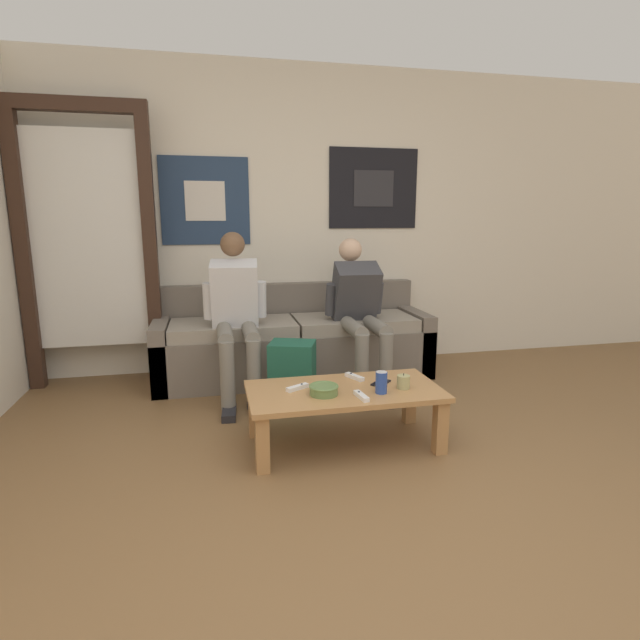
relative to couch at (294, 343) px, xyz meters
name	(u,v)px	position (x,y,z in m)	size (l,w,h in m)	color
ground_plane	(422,579)	(0.06, -2.49, -0.27)	(18.00, 18.00, 0.00)	brown
wall_back	(292,220)	(0.06, 0.36, 1.00)	(10.00, 0.07, 2.55)	silver
door_frame	(87,232)	(-1.55, 0.14, 0.92)	(1.00, 0.10, 2.15)	#382319
couch	(294,343)	(0.00, 0.00, 0.00)	(2.22, 0.70, 0.74)	#70665B
coffee_table	(344,398)	(0.07, -1.35, 0.01)	(1.11, 0.56, 0.34)	#B27F4C
person_seated_adult	(236,310)	(-0.48, -0.37, 0.37)	(0.47, 0.83, 1.20)	gray
person_seated_teen	(359,307)	(0.46, -0.33, 0.35)	(0.47, 0.93, 1.14)	gray
backpack	(292,377)	(-0.13, -0.73, -0.05)	(0.36, 0.34, 0.47)	#1E5642
ceramic_bowl	(324,389)	(-0.07, -1.42, 0.10)	(0.17, 0.17, 0.06)	#607F47
pillar_candle	(403,382)	(0.40, -1.42, 0.11)	(0.07, 0.07, 0.09)	tan
drink_can_blue	(381,382)	(0.25, -1.46, 0.13)	(0.07, 0.07, 0.12)	#28479E
game_controller_near_left	(354,377)	(0.18, -1.19, 0.08)	(0.09, 0.14, 0.03)	white
game_controller_near_right	(361,396)	(0.12, -1.52, 0.08)	(0.05, 0.15, 0.03)	white
game_controller_far_center	(297,388)	(-0.20, -1.31, 0.08)	(0.14, 0.10, 0.03)	white
cell_phone	(381,383)	(0.30, -1.31, 0.07)	(0.14, 0.14, 0.01)	black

